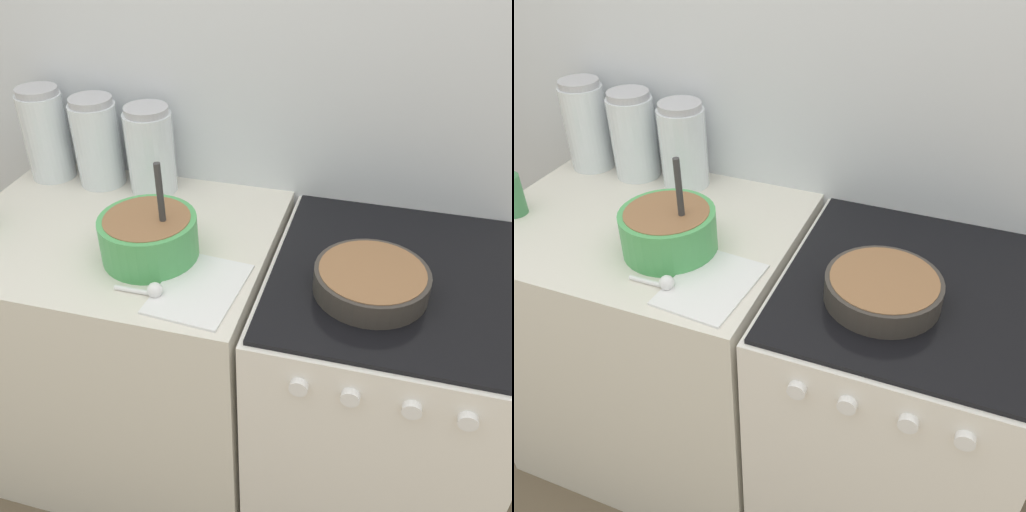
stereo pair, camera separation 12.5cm
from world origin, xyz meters
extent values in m
cube|color=silver|center=(0.00, 0.69, 1.20)|extent=(4.69, 0.05, 2.40)
cube|color=silver|center=(-0.42, 0.33, 0.45)|extent=(0.84, 0.66, 0.90)
cube|color=white|center=(0.32, 0.33, 0.44)|extent=(0.61, 0.66, 0.89)
cube|color=black|center=(0.32, 0.33, 0.89)|extent=(0.59, 0.64, 0.01)
cylinder|color=white|center=(0.15, -0.01, 0.82)|extent=(0.04, 0.02, 0.04)
cylinder|color=white|center=(0.26, -0.01, 0.82)|extent=(0.04, 0.02, 0.04)
cylinder|color=white|center=(0.38, -0.01, 0.82)|extent=(0.04, 0.02, 0.04)
cylinder|color=white|center=(0.49, -0.01, 0.82)|extent=(0.04, 0.02, 0.04)
cylinder|color=#4CA559|center=(-0.28, 0.25, 0.96)|extent=(0.24, 0.24, 0.11)
cylinder|color=#8C603D|center=(-0.28, 0.25, 0.98)|extent=(0.21, 0.21, 0.06)
cylinder|color=#333333|center=(-0.24, 0.25, 1.04)|extent=(0.02, 0.02, 0.24)
cylinder|color=#38332D|center=(0.26, 0.25, 0.93)|extent=(0.26, 0.26, 0.06)
cylinder|color=#8C603D|center=(0.26, 0.25, 0.94)|extent=(0.24, 0.24, 0.05)
cylinder|color=silver|center=(-0.74, 0.57, 1.03)|extent=(0.13, 0.13, 0.26)
cylinder|color=olive|center=(-0.74, 0.57, 0.98)|extent=(0.12, 0.12, 0.15)
cylinder|color=#B2B2B7|center=(-0.74, 0.57, 1.17)|extent=(0.12, 0.12, 0.02)
cylinder|color=silver|center=(-0.58, 0.57, 1.02)|extent=(0.14, 0.14, 0.24)
cylinder|color=tan|center=(-0.58, 0.57, 0.97)|extent=(0.12, 0.12, 0.15)
cylinder|color=#B2B2B7|center=(-0.58, 0.57, 1.15)|extent=(0.12, 0.12, 0.02)
cylinder|color=silver|center=(-0.41, 0.57, 1.02)|extent=(0.14, 0.14, 0.23)
cylinder|color=silver|center=(-0.41, 0.57, 0.97)|extent=(0.12, 0.12, 0.14)
cylinder|color=#B2B2B7|center=(-0.41, 0.57, 1.14)|extent=(0.12, 0.12, 0.02)
cube|color=white|center=(-0.12, 0.15, 0.90)|extent=(0.20, 0.26, 0.01)
cylinder|color=white|center=(-0.26, 0.10, 0.91)|extent=(0.09, 0.01, 0.01)
sphere|color=white|center=(-0.20, 0.10, 0.92)|extent=(0.04, 0.04, 0.04)
camera|label=1|loc=(0.27, -0.81, 1.73)|focal=40.00mm
camera|label=2|loc=(0.39, -0.77, 1.73)|focal=40.00mm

